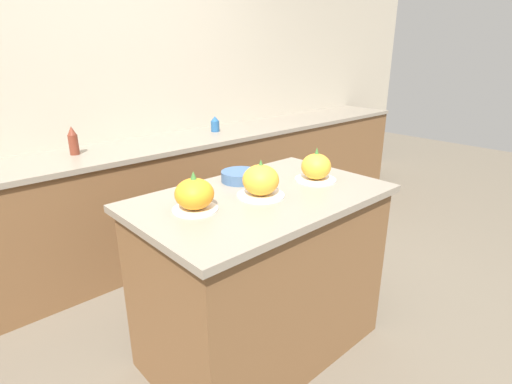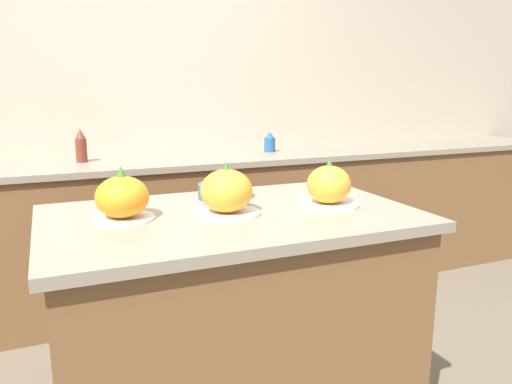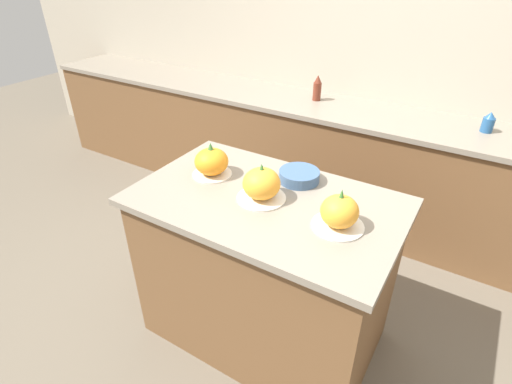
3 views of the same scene
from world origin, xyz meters
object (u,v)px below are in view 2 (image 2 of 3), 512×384
object	(u,v)px
mixing_bowl	(224,191)
bottle_short	(270,142)
pumpkin_cake_left	(122,198)
pumpkin_cake_right	(329,186)
bottle_tall	(81,146)
pumpkin_cake_center	(227,193)

from	to	relation	value
mixing_bowl	bottle_short	bearing A→B (deg)	58.43
pumpkin_cake_left	pumpkin_cake_right	world-z (taller)	pumpkin_cake_right
pumpkin_cake_left	bottle_tall	bearing A→B (deg)	91.36
pumpkin_cake_left	bottle_tall	distance (m)	1.37
pumpkin_cake_left	pumpkin_cake_right	bearing A→B (deg)	-6.79
pumpkin_cake_center	mixing_bowl	size ratio (longest dim) A/B	1.14
pumpkin_cake_center	pumpkin_cake_right	xyz separation A→B (m)	(0.38, -0.02, -0.00)
pumpkin_cake_left	bottle_tall	xyz separation A→B (m)	(-0.03, 1.37, 0.02)
bottle_tall	mixing_bowl	size ratio (longest dim) A/B	0.95
pumpkin_cake_left	bottle_short	bearing A→B (deg)	50.18
pumpkin_cake_center	bottle_tall	xyz separation A→B (m)	(-0.37, 1.43, 0.01)
bottle_short	mixing_bowl	world-z (taller)	bottle_short
pumpkin_cake_left	pumpkin_cake_center	world-z (taller)	pumpkin_cake_center
pumpkin_cake_left	pumpkin_cake_center	bearing A→B (deg)	-10.99
pumpkin_cake_left	mixing_bowl	distance (m)	0.45
mixing_bowl	bottle_tall	bearing A→B (deg)	110.25
pumpkin_cake_center	bottle_short	distance (m)	1.64
pumpkin_cake_center	bottle_short	bearing A→B (deg)	60.59
bottle_tall	bottle_short	distance (m)	1.17
pumpkin_cake_right	bottle_tall	size ratio (longest dim) A/B	1.15
pumpkin_cake_left	bottle_short	size ratio (longest dim) A/B	1.55
pumpkin_cake_right	bottle_short	distance (m)	1.51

